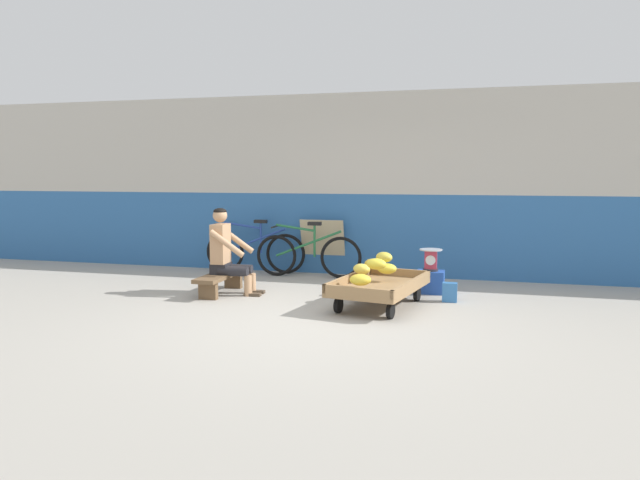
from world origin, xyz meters
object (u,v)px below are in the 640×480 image
Objects in this scene: vendor_seated at (227,251)px; weighing_scale at (431,259)px; low_bench at (221,279)px; plastic_crate at (430,282)px; shopping_bag at (450,292)px; banana_cart at (380,287)px; bicycle_near_left at (255,251)px; sign_board at (323,247)px; bicycle_far_left at (308,254)px.

vendor_seated is 2.71m from weighing_scale.
weighing_scale is at bearing 15.41° from low_bench.
vendor_seated reaches higher than plastic_crate.
vendor_seated is 4.75× the size of shopping_bag.
plastic_crate is (2.61, 0.74, -0.42)m from vendor_seated.
vendor_seated reaches higher than banana_cart.
bicycle_near_left is at bearing 155.83° from shopping_bag.
banana_cart is 1.12m from plastic_crate.
bicycle_near_left is (-0.25, 1.66, -0.21)m from vendor_seated.
low_bench is 2.98m from shopping_bag.
bicycle_near_left is 1.90× the size of sign_board.
vendor_seated is at bearing 173.30° from banana_cart.
plastic_crate is at bearing 15.80° from vendor_seated.
weighing_scale is at bearing -17.86° from bicycle_near_left.
vendor_seated reaches higher than bicycle_near_left.
sign_board is (0.14, 0.37, 0.08)m from bicycle_far_left.
vendor_seated is at bearing -114.26° from sign_board.
vendor_seated reaches higher than low_bench.
shopping_bag is at bearing -24.17° from bicycle_near_left.
vendor_seated is 1.65m from bicycle_far_left.
sign_board is (0.92, 1.85, 0.23)m from low_bench.
vendor_seated is at bearing -114.96° from bicycle_far_left.
bicycle_near_left reaches higher than banana_cart.
low_bench is 0.97× the size of vendor_seated.
vendor_seated reaches higher than weighing_scale.
bicycle_near_left is at bearing 140.81° from banana_cart.
shopping_bag is (2.05, -1.60, -0.31)m from sign_board.
low_bench is at bearing -117.60° from bicycle_far_left.
vendor_seated is at bearing -164.20° from plastic_crate.
vendor_seated is at bearing -164.22° from weighing_scale.
banana_cart is at bearing -6.28° from low_bench.
banana_cart is 0.95m from shopping_bag.
bicycle_far_left is at bearing 62.40° from low_bench.
vendor_seated is (-2.08, 0.24, 0.33)m from banana_cart.
banana_cart is at bearing -39.19° from bicycle_near_left.
banana_cart is 1.42× the size of low_bench.
weighing_scale is 3.01m from bicycle_near_left.
weighing_scale reaches higher than low_bench.
bicycle_near_left reaches higher than low_bench.
weighing_scale is at bearing -90.00° from plastic_crate.
low_bench is at bearing 173.72° from banana_cart.
low_bench is at bearing -176.15° from vendor_seated.
weighing_scale is (0.53, 0.98, 0.21)m from banana_cart.
vendor_seated is 0.69× the size of bicycle_near_left.
bicycle_far_left is (0.78, 1.49, 0.15)m from low_bench.
plastic_crate is 0.56m from shopping_bag.
vendor_seated is 1.31× the size of sign_board.
sign_board reaches higher than low_bench.
sign_board is 2.62m from shopping_bag.
low_bench is at bearing -116.41° from sign_board.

